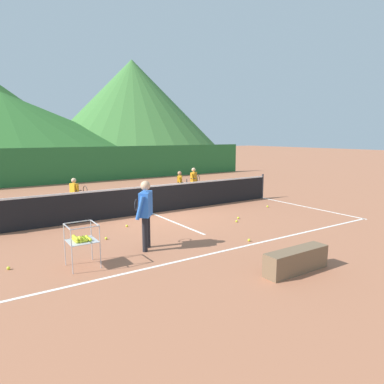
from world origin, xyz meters
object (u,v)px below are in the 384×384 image
tennis_ball_1 (238,218)px  tennis_ball_2 (106,238)px  tennis_ball_6 (267,206)px  tennis_ball_3 (8,268)px  student_2 (194,179)px  courtside_bench (296,260)px  student_1 (180,183)px  tennis_ball_5 (249,240)px  ball_cart (81,239)px  student_0 (75,192)px  tennis_ball_0 (237,221)px  tennis_ball_4 (127,226)px  tennis_net (151,199)px  instructor (145,209)px

tennis_ball_1 → tennis_ball_2: bearing=177.8°
tennis_ball_6 → tennis_ball_3: bearing=-170.0°
student_2 → courtside_bench: bearing=-110.3°
student_1 → tennis_ball_5: 5.84m
student_2 → ball_cart: size_ratio=1.43×
tennis_ball_5 → courtside_bench: courtside_bench is taller
tennis_ball_1 → ball_cart: bearing=-165.4°
student_0 → tennis_ball_2: 3.75m
tennis_ball_0 → courtside_bench: 4.04m
tennis_ball_0 → tennis_ball_4: bearing=156.4°
student_2 → tennis_ball_0: 4.84m
tennis_net → tennis_ball_4: (-1.45, -1.25, -0.47)m
student_1 → tennis_ball_1: (-0.01, -3.63, -0.72)m
tennis_ball_0 → tennis_ball_3: (-6.39, -0.45, 0.00)m
tennis_ball_0 → tennis_ball_3: same height
ball_cart → tennis_ball_1: (5.42, 1.41, -0.55)m
tennis_net → tennis_ball_6: tennis_net is taller
tennis_ball_1 → courtside_bench: (-1.96, -4.00, 0.20)m
ball_cart → tennis_ball_3: bearing=152.8°
tennis_net → instructor: 3.93m
tennis_ball_2 → student_0: bearing=86.6°
tennis_ball_4 → courtside_bench: bearing=-73.9°
student_2 → ball_cart: student_2 is taller
instructor → tennis_ball_2: bearing=112.2°
instructor → tennis_ball_0: (3.50, 0.82, -0.95)m
tennis_net → ball_cart: tennis_net is taller
instructor → tennis_ball_5: (2.47, -0.88, -0.95)m
tennis_net → student_0: size_ratio=8.73×
tennis_ball_2 → tennis_ball_5: same height
tennis_net → tennis_ball_3: bearing=-147.3°
tennis_ball_6 → tennis_ball_5: bearing=-141.4°
student_2 → tennis_ball_0: student_2 is taller
student_0 → tennis_ball_3: size_ratio=17.98×
student_2 → student_0: bearing=-175.4°
tennis_ball_5 → courtside_bench: size_ratio=0.05×
instructor → courtside_bench: instructor is taller
tennis_ball_5 → tennis_ball_4: bearing=123.9°
tennis_ball_3 → tennis_ball_4: 3.76m
student_0 → courtside_bench: bearing=-74.4°
tennis_ball_0 → tennis_ball_6: bearing=24.1°
student_1 → ball_cart: (-5.44, -5.04, -0.16)m
tennis_ball_4 → tennis_ball_5: (2.05, -3.05, 0.00)m
student_1 → tennis_ball_3: (-6.73, -4.38, -0.72)m
student_2 → tennis_ball_5: 6.78m
ball_cart → tennis_ball_3: (-1.29, 0.66, -0.55)m
tennis_ball_2 → ball_cart: bearing=-124.0°
tennis_ball_1 → tennis_ball_3: size_ratio=1.00×
ball_cart → tennis_ball_0: bearing=12.3°
tennis_ball_0 → tennis_ball_3: size_ratio=1.00×
student_0 → student_2: bearing=4.6°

